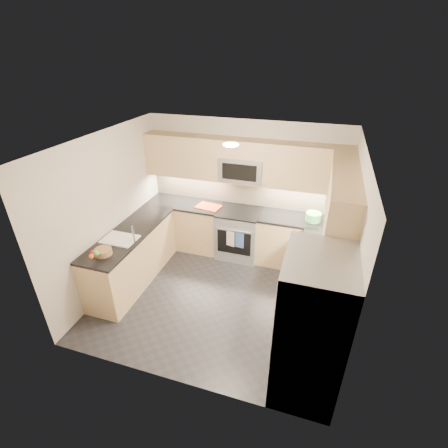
% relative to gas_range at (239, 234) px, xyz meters
% --- Properties ---
extents(floor, '(3.60, 3.20, 0.00)m').
position_rel_gas_range_xyz_m(floor, '(0.00, -1.28, -0.46)').
color(floor, '#26262B').
rests_on(floor, ground).
extents(ceiling, '(3.60, 3.20, 0.02)m').
position_rel_gas_range_xyz_m(ceiling, '(0.00, -1.28, 2.04)').
color(ceiling, beige).
rests_on(ceiling, wall_back).
extents(wall_back, '(3.60, 0.02, 2.50)m').
position_rel_gas_range_xyz_m(wall_back, '(0.00, 0.32, 0.79)').
color(wall_back, beige).
rests_on(wall_back, floor).
extents(wall_front, '(3.60, 0.02, 2.50)m').
position_rel_gas_range_xyz_m(wall_front, '(0.00, -2.88, 0.79)').
color(wall_front, beige).
rests_on(wall_front, floor).
extents(wall_left, '(0.02, 3.20, 2.50)m').
position_rel_gas_range_xyz_m(wall_left, '(-1.80, -1.28, 0.79)').
color(wall_left, beige).
rests_on(wall_left, floor).
extents(wall_right, '(0.02, 3.20, 2.50)m').
position_rel_gas_range_xyz_m(wall_right, '(1.80, -1.28, 0.79)').
color(wall_right, beige).
rests_on(wall_right, floor).
extents(base_cab_back_left, '(1.42, 0.60, 0.90)m').
position_rel_gas_range_xyz_m(base_cab_back_left, '(-1.09, 0.02, -0.01)').
color(base_cab_back_left, tan).
rests_on(base_cab_back_left, floor).
extents(base_cab_back_right, '(1.42, 0.60, 0.90)m').
position_rel_gas_range_xyz_m(base_cab_back_right, '(1.09, 0.02, -0.01)').
color(base_cab_back_right, tan).
rests_on(base_cab_back_right, floor).
extents(base_cab_right, '(0.60, 1.70, 0.90)m').
position_rel_gas_range_xyz_m(base_cab_right, '(1.50, -1.12, -0.01)').
color(base_cab_right, tan).
rests_on(base_cab_right, floor).
extents(base_cab_peninsula, '(0.60, 2.00, 0.90)m').
position_rel_gas_range_xyz_m(base_cab_peninsula, '(-1.50, -1.28, -0.01)').
color(base_cab_peninsula, tan).
rests_on(base_cab_peninsula, floor).
extents(countertop_back_left, '(1.42, 0.63, 0.04)m').
position_rel_gas_range_xyz_m(countertop_back_left, '(-1.09, 0.02, 0.47)').
color(countertop_back_left, black).
rests_on(countertop_back_left, base_cab_back_left).
extents(countertop_back_right, '(1.42, 0.63, 0.04)m').
position_rel_gas_range_xyz_m(countertop_back_right, '(1.09, 0.02, 0.47)').
color(countertop_back_right, black).
rests_on(countertop_back_right, base_cab_back_right).
extents(countertop_right, '(0.63, 1.70, 0.04)m').
position_rel_gas_range_xyz_m(countertop_right, '(1.50, -1.12, 0.47)').
color(countertop_right, black).
rests_on(countertop_right, base_cab_right).
extents(countertop_peninsula, '(0.63, 2.00, 0.04)m').
position_rel_gas_range_xyz_m(countertop_peninsula, '(-1.50, -1.28, 0.47)').
color(countertop_peninsula, black).
rests_on(countertop_peninsula, base_cab_peninsula).
extents(upper_cab_back, '(3.60, 0.35, 0.75)m').
position_rel_gas_range_xyz_m(upper_cab_back, '(0.00, 0.15, 1.37)').
color(upper_cab_back, tan).
rests_on(upper_cab_back, wall_back).
extents(upper_cab_right, '(0.35, 1.95, 0.75)m').
position_rel_gas_range_xyz_m(upper_cab_right, '(1.62, -1.00, 1.37)').
color(upper_cab_right, tan).
rests_on(upper_cab_right, wall_right).
extents(backsplash_back, '(3.60, 0.01, 0.51)m').
position_rel_gas_range_xyz_m(backsplash_back, '(0.00, 0.32, 0.74)').
color(backsplash_back, tan).
rests_on(backsplash_back, wall_back).
extents(backsplash_right, '(0.01, 2.30, 0.51)m').
position_rel_gas_range_xyz_m(backsplash_right, '(1.80, -0.82, 0.74)').
color(backsplash_right, tan).
rests_on(backsplash_right, wall_right).
extents(gas_range, '(0.76, 0.65, 0.91)m').
position_rel_gas_range_xyz_m(gas_range, '(0.00, 0.00, 0.00)').
color(gas_range, '#A7ABAF').
rests_on(gas_range, floor).
extents(range_cooktop, '(0.76, 0.65, 0.03)m').
position_rel_gas_range_xyz_m(range_cooktop, '(0.00, 0.00, 0.46)').
color(range_cooktop, black).
rests_on(range_cooktop, gas_range).
extents(oven_door_glass, '(0.62, 0.02, 0.45)m').
position_rel_gas_range_xyz_m(oven_door_glass, '(0.00, -0.33, -0.01)').
color(oven_door_glass, black).
rests_on(oven_door_glass, gas_range).
extents(oven_handle, '(0.60, 0.02, 0.02)m').
position_rel_gas_range_xyz_m(oven_handle, '(0.00, -0.35, 0.26)').
color(oven_handle, '#B2B5BA').
rests_on(oven_handle, gas_range).
extents(microwave, '(0.76, 0.40, 0.40)m').
position_rel_gas_range_xyz_m(microwave, '(0.00, 0.12, 1.24)').
color(microwave, '#999BA0').
rests_on(microwave, upper_cab_back).
extents(microwave_door, '(0.60, 0.01, 0.28)m').
position_rel_gas_range_xyz_m(microwave_door, '(0.00, -0.08, 1.24)').
color(microwave_door, black).
rests_on(microwave_door, microwave).
extents(refrigerator, '(0.70, 0.90, 1.80)m').
position_rel_gas_range_xyz_m(refrigerator, '(1.45, -2.43, 0.45)').
color(refrigerator, '#96999E').
rests_on(refrigerator, floor).
extents(fridge_handle_left, '(0.02, 0.02, 1.20)m').
position_rel_gas_range_xyz_m(fridge_handle_left, '(1.08, -2.61, 0.49)').
color(fridge_handle_left, '#B2B5BA').
rests_on(fridge_handle_left, refrigerator).
extents(fridge_handle_right, '(0.02, 0.02, 1.20)m').
position_rel_gas_range_xyz_m(fridge_handle_right, '(1.08, -2.25, 0.49)').
color(fridge_handle_right, '#B2B5BA').
rests_on(fridge_handle_right, refrigerator).
extents(sink_basin, '(0.52, 0.38, 0.16)m').
position_rel_gas_range_xyz_m(sink_basin, '(-1.50, -1.53, 0.42)').
color(sink_basin, white).
rests_on(sink_basin, base_cab_peninsula).
extents(faucet, '(0.03, 0.03, 0.28)m').
position_rel_gas_range_xyz_m(faucet, '(-1.24, -1.53, 0.62)').
color(faucet, silver).
rests_on(faucet, countertop_peninsula).
extents(utensil_bowl, '(0.31, 0.31, 0.15)m').
position_rel_gas_range_xyz_m(utensil_bowl, '(1.30, 0.01, 0.56)').
color(utensil_bowl, '#52C158').
rests_on(utensil_bowl, countertop_back_right).
extents(cutting_board, '(0.48, 0.37, 0.01)m').
position_rel_gas_range_xyz_m(cutting_board, '(-0.59, -0.02, 0.49)').
color(cutting_board, '#EA3E16').
rests_on(cutting_board, countertop_back_left).
extents(fruit_basket, '(0.30, 0.30, 0.09)m').
position_rel_gas_range_xyz_m(fruit_basket, '(-1.49, -1.94, 0.53)').
color(fruit_basket, '#A67A4D').
rests_on(fruit_basket, countertop_peninsula).
extents(fruit_apple, '(0.07, 0.07, 0.07)m').
position_rel_gas_range_xyz_m(fruit_apple, '(-1.54, -2.10, 0.60)').
color(fruit_apple, red).
rests_on(fruit_apple, fruit_basket).
extents(fruit_pear, '(0.08, 0.08, 0.08)m').
position_rel_gas_range_xyz_m(fruit_pear, '(-1.48, -2.09, 0.60)').
color(fruit_pear, '#57AC4A').
rests_on(fruit_pear, fruit_basket).
extents(dish_towel_check, '(0.15, 0.05, 0.29)m').
position_rel_gas_range_xyz_m(dish_towel_check, '(-0.05, -0.37, 0.10)').
color(dish_towel_check, white).
rests_on(dish_towel_check, oven_handle).
extents(dish_towel_blue, '(0.16, 0.03, 0.30)m').
position_rel_gas_range_xyz_m(dish_towel_blue, '(0.11, -0.37, 0.10)').
color(dish_towel_blue, '#365494').
rests_on(dish_towel_blue, oven_handle).
extents(fruit_orange, '(0.07, 0.07, 0.07)m').
position_rel_gas_range_xyz_m(fruit_orange, '(-1.50, -2.17, 0.60)').
color(fruit_orange, orange).
rests_on(fruit_orange, fruit_basket).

